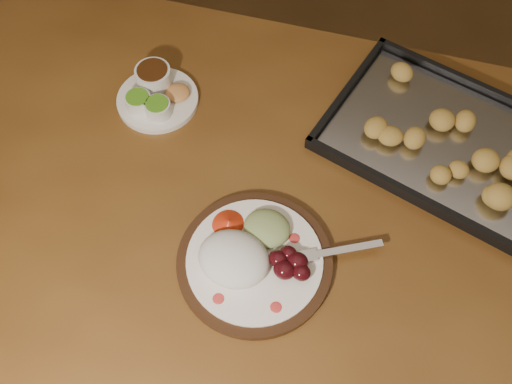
% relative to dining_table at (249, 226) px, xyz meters
% --- Properties ---
extents(ground, '(4.00, 4.00, 0.00)m').
position_rel_dining_table_xyz_m(ground, '(0.19, 0.22, -0.65)').
color(ground, brown).
rests_on(ground, ground).
extents(dining_table, '(1.61, 1.11, 0.75)m').
position_rel_dining_table_xyz_m(dining_table, '(0.00, 0.00, 0.00)').
color(dining_table, brown).
rests_on(dining_table, ground).
extents(dinner_plate, '(0.32, 0.26, 0.06)m').
position_rel_dining_table_xyz_m(dinner_plate, '(0.05, -0.11, 0.12)').
color(dinner_plate, black).
rests_on(dinner_plate, dining_table).
extents(condiment_saucer, '(0.16, 0.16, 0.05)m').
position_rel_dining_table_xyz_m(condiment_saucer, '(-0.26, 0.14, 0.12)').
color(condiment_saucer, white).
rests_on(condiment_saucer, dining_table).
extents(baking_tray, '(0.47, 0.38, 0.04)m').
position_rel_dining_table_xyz_m(baking_tray, '(0.28, 0.27, 0.11)').
color(baking_tray, black).
rests_on(baking_tray, dining_table).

